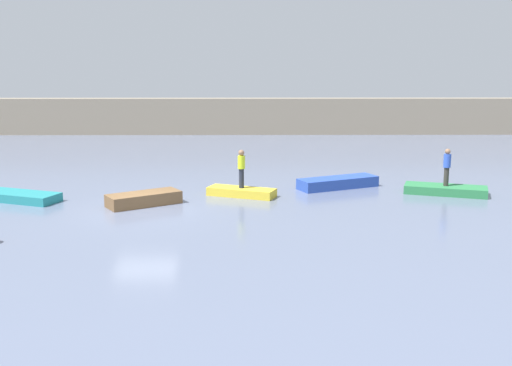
{
  "coord_description": "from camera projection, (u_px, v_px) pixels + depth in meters",
  "views": [
    {
      "loc": [
        4.27,
        -24.31,
        6.02
      ],
      "look_at": [
        4.5,
        3.15,
        0.47
      ],
      "focal_mm": 43.95,
      "sensor_mm": 36.0,
      "label": 1
    }
  ],
  "objects": [
    {
      "name": "rowboat_green",
      "position": [
        445.0,
        190.0,
        27.91
      ],
      "size": [
        3.76,
        2.33,
        0.38
      ],
      "primitive_type": "cube",
      "rotation": [
        0.0,
        0.0,
        -0.32
      ],
      "color": "#2D7F47",
      "rests_on": "ground_plane"
    },
    {
      "name": "person_hiviz_shirt",
      "position": [
        241.0,
        167.0,
        27.27
      ],
      "size": [
        0.32,
        0.32,
        1.69
      ],
      "color": "#232838",
      "rests_on": "rowboat_yellow"
    },
    {
      "name": "person_blue_shirt",
      "position": [
        447.0,
        165.0,
        27.69
      ],
      "size": [
        0.32,
        0.32,
        1.67
      ],
      "color": "#38332D",
      "rests_on": "rowboat_green"
    },
    {
      "name": "rowboat_teal",
      "position": [
        21.0,
        197.0,
        26.57
      ],
      "size": [
        3.53,
        2.37,
        0.37
      ],
      "primitive_type": "cube",
      "rotation": [
        0.0,
        0.0,
        -0.36
      ],
      "color": "teal",
      "rests_on": "ground_plane"
    },
    {
      "name": "ground_plane",
      "position": [
        144.0,
        210.0,
        24.98
      ],
      "size": [
        120.0,
        120.0,
        0.0
      ],
      "primitive_type": "plane",
      "color": "slate"
    },
    {
      "name": "embankment_wall",
      "position": [
        197.0,
        116.0,
        49.29
      ],
      "size": [
        80.0,
        1.2,
        2.83
      ],
      "primitive_type": "cube",
      "color": "gray",
      "rests_on": "ground_plane"
    },
    {
      "name": "rowboat_yellow",
      "position": [
        242.0,
        192.0,
        27.49
      ],
      "size": [
        3.13,
        1.99,
        0.37
      ],
      "primitive_type": "cube",
      "rotation": [
        0.0,
        0.0,
        -0.38
      ],
      "color": "gold",
      "rests_on": "ground_plane"
    },
    {
      "name": "rowboat_blue",
      "position": [
        338.0,
        183.0,
        29.23
      ],
      "size": [
        3.96,
        2.61,
        0.49
      ],
      "primitive_type": "cube",
      "rotation": [
        0.0,
        0.0,
        0.43
      ],
      "color": "#2B4CAD",
      "rests_on": "ground_plane"
    },
    {
      "name": "rowboat_brown",
      "position": [
        144.0,
        199.0,
        25.82
      ],
      "size": [
        3.13,
        2.56,
        0.52
      ],
      "primitive_type": "cube",
      "rotation": [
        0.0,
        0.0,
        0.56
      ],
      "color": "brown",
      "rests_on": "ground_plane"
    }
  ]
}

